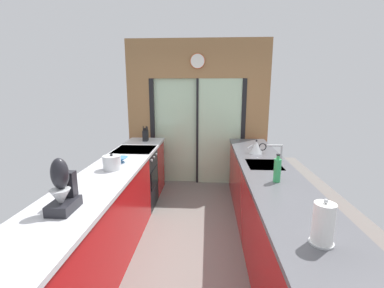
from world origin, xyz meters
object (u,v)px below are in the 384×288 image
Objects in this scene: stock_pot at (112,163)px; knife_block at (146,135)px; soap_bottle at (277,170)px; paper_towel_roll at (323,224)px; kettle at (256,147)px; stand_mixer at (63,191)px; mixing_bowl at (120,160)px; oven_range at (136,178)px.

knife_block is at bearing 90.00° from stock_pot.
soap_bottle reaches higher than knife_block.
paper_towel_roll reaches higher than stock_pot.
kettle is at bearing 89.95° from paper_towel_roll.
stand_mixer reaches higher than knife_block.
mixing_bowl is 0.92× the size of stock_pot.
knife_block is 1.67m from stock_pot.
paper_towel_roll is at bearing -90.05° from kettle.
stock_pot is 1.80m from soap_bottle.
stand_mixer is 2.62m from kettle.
stand_mixer is 1.93m from soap_bottle.
oven_range is at bearing 175.64° from kettle.
paper_towel_roll is at bearing -37.64° from stock_pot.
paper_towel_roll reaches higher than soap_bottle.
mixing_bowl is 0.70× the size of kettle.
knife_block is at bearing 90.00° from stand_mixer.
knife_block is at bearing 132.16° from soap_bottle.
stand_mixer is at bearing 169.34° from paper_towel_roll.
oven_range is 0.86m from knife_block.
soap_bottle is (1.78, -0.59, 0.09)m from mixing_bowl.
stock_pot is at bearing 90.00° from stand_mixer.
stock_pot is at bearing -153.78° from kettle.
stand_mixer is at bearing -90.00° from mixing_bowl.
mixing_bowl is at bearing -161.92° from kettle.
mixing_bowl is (0.02, -0.72, 0.50)m from oven_range.
stand_mixer is (0.00, -1.33, 0.12)m from mixing_bowl.
stock_pot is 0.71× the size of paper_towel_roll.
knife_block reaches higher than mixing_bowl.
oven_range is 2.19× the size of stand_mixer.
oven_range is 3.24× the size of soap_bottle.
mixing_bowl is at bearing 136.85° from paper_towel_roll.
stand_mixer is 1.81m from paper_towel_roll.
paper_towel_roll reaches higher than kettle.
paper_towel_roll is (1.78, -1.37, 0.05)m from stock_pot.
mixing_bowl is 0.72× the size of knife_block.
paper_towel_roll is (1.78, -3.04, 0.03)m from knife_block.
stock_pot is at bearing 142.36° from paper_towel_roll.
stock_pot reaches higher than oven_range.
paper_towel_roll is (1.78, -1.67, 0.09)m from mixing_bowl.
mixing_bowl is at bearing 161.65° from soap_bottle.
paper_towel_roll reaches higher than mixing_bowl.
soap_bottle is (1.78, -1.97, 0.03)m from knife_block.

